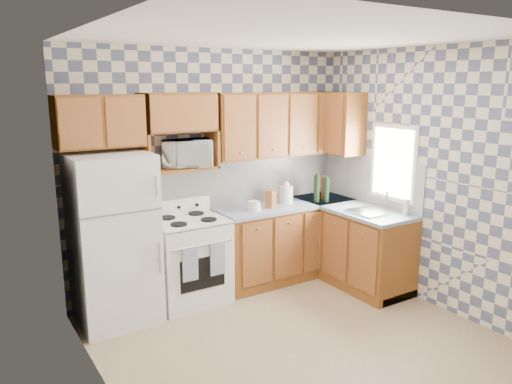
% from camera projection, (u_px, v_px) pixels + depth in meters
% --- Properties ---
extents(floor, '(3.40, 3.40, 0.00)m').
position_uv_depth(floor, '(294.00, 338.00, 4.66)').
color(floor, '#8D7555').
rests_on(floor, ground).
extents(back_wall, '(3.40, 0.02, 2.70)m').
position_uv_depth(back_wall, '(213.00, 170.00, 5.69)').
color(back_wall, slate).
rests_on(back_wall, ground).
extents(right_wall, '(0.02, 3.20, 2.70)m').
position_uv_depth(right_wall, '(426.00, 178.00, 5.26)').
color(right_wall, slate).
rests_on(right_wall, ground).
extents(backsplash_back, '(2.60, 0.02, 0.56)m').
position_uv_depth(backsplash_back, '(243.00, 180.00, 5.92)').
color(backsplash_back, white).
rests_on(backsplash_back, back_wall).
extents(backsplash_right, '(0.02, 1.60, 0.56)m').
position_uv_depth(backsplash_right, '(370.00, 180.00, 5.94)').
color(backsplash_right, white).
rests_on(backsplash_right, right_wall).
extents(refrigerator, '(0.75, 0.70, 1.68)m').
position_uv_depth(refrigerator, '(113.00, 239.00, 4.84)').
color(refrigerator, silver).
rests_on(refrigerator, floor).
extents(stove_body, '(0.76, 0.65, 0.90)m').
position_uv_depth(stove_body, '(189.00, 261.00, 5.37)').
color(stove_body, silver).
rests_on(stove_body, floor).
extents(cooktop, '(0.76, 0.65, 0.02)m').
position_uv_depth(cooktop, '(188.00, 220.00, 5.27)').
color(cooktop, silver).
rests_on(cooktop, stove_body).
extents(backguard, '(0.76, 0.08, 0.17)m').
position_uv_depth(backguard, '(177.00, 206.00, 5.48)').
color(backguard, silver).
rests_on(backguard, cooktop).
extents(dish_towel_left, '(0.17, 0.02, 0.35)m').
position_uv_depth(dish_towel_left, '(190.00, 264.00, 4.98)').
color(dish_towel_left, navy).
rests_on(dish_towel_left, stove_body).
extents(dish_towel_right, '(0.17, 0.02, 0.35)m').
position_uv_depth(dish_towel_right, '(217.00, 259.00, 5.15)').
color(dish_towel_right, navy).
rests_on(dish_towel_right, stove_body).
extents(base_cabinets_back, '(1.75, 0.60, 0.88)m').
position_uv_depth(base_cabinets_back, '(286.00, 241.00, 6.07)').
color(base_cabinets_back, brown).
rests_on(base_cabinets_back, floor).
extents(base_cabinets_right, '(0.60, 1.60, 0.88)m').
position_uv_depth(base_cabinets_right, '(349.00, 244.00, 5.95)').
color(base_cabinets_right, brown).
rests_on(base_cabinets_right, floor).
extents(countertop_back, '(1.77, 0.63, 0.04)m').
position_uv_depth(countertop_back, '(286.00, 205.00, 5.96)').
color(countertop_back, gray).
rests_on(countertop_back, base_cabinets_back).
extents(countertop_right, '(0.63, 1.60, 0.04)m').
position_uv_depth(countertop_right, '(350.00, 207.00, 5.85)').
color(countertop_right, gray).
rests_on(countertop_right, base_cabinets_right).
extents(upper_cabinets_back, '(1.75, 0.33, 0.74)m').
position_uv_depth(upper_cabinets_back, '(280.00, 124.00, 5.88)').
color(upper_cabinets_back, brown).
rests_on(upper_cabinets_back, back_wall).
extents(upper_cabinets_fridge, '(0.82, 0.33, 0.50)m').
position_uv_depth(upper_cabinets_fridge, '(99.00, 121.00, 4.75)').
color(upper_cabinets_fridge, brown).
rests_on(upper_cabinets_fridge, back_wall).
extents(upper_cabinets_right, '(0.33, 0.70, 0.74)m').
position_uv_depth(upper_cabinets_right, '(337.00, 123.00, 6.09)').
color(upper_cabinets_right, brown).
rests_on(upper_cabinets_right, right_wall).
extents(microwave_shelf, '(0.80, 0.33, 0.03)m').
position_uv_depth(microwave_shelf, '(180.00, 169.00, 5.29)').
color(microwave_shelf, brown).
rests_on(microwave_shelf, back_wall).
extents(microwave, '(0.61, 0.51, 0.29)m').
position_uv_depth(microwave, '(186.00, 153.00, 5.32)').
color(microwave, silver).
rests_on(microwave, microwave_shelf).
extents(sink, '(0.48, 0.40, 0.03)m').
position_uv_depth(sink, '(372.00, 211.00, 5.56)').
color(sink, '#B7B7BC').
rests_on(sink, countertop_right).
extents(window, '(0.02, 0.66, 0.86)m').
position_uv_depth(window, '(393.00, 163.00, 5.60)').
color(window, white).
rests_on(window, right_wall).
extents(bottle_0, '(0.07, 0.07, 0.32)m').
position_uv_depth(bottle_0, '(317.00, 189.00, 6.00)').
color(bottle_0, black).
rests_on(bottle_0, countertop_back).
extents(bottle_1, '(0.07, 0.07, 0.30)m').
position_uv_depth(bottle_1, '(326.00, 190.00, 6.01)').
color(bottle_1, black).
rests_on(bottle_1, countertop_back).
extents(bottle_2, '(0.07, 0.07, 0.28)m').
position_uv_depth(bottle_2, '(324.00, 189.00, 6.12)').
color(bottle_2, '#62260B').
rests_on(bottle_2, countertop_back).
extents(knife_block, '(0.12, 0.12, 0.20)m').
position_uv_depth(knife_block, '(271.00, 199.00, 5.73)').
color(knife_block, brown).
rests_on(knife_block, countertop_back).
extents(electric_kettle, '(0.16, 0.16, 0.21)m').
position_uv_depth(electric_kettle, '(286.00, 195.00, 5.96)').
color(electric_kettle, silver).
rests_on(electric_kettle, countertop_back).
extents(food_containers, '(0.16, 0.16, 0.11)m').
position_uv_depth(food_containers, '(254.00, 206.00, 5.61)').
color(food_containers, silver).
rests_on(food_containers, countertop_back).
extents(soap_bottle, '(0.06, 0.06, 0.17)m').
position_uv_depth(soap_bottle, '(406.00, 207.00, 5.43)').
color(soap_bottle, silver).
rests_on(soap_bottle, countertop_right).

